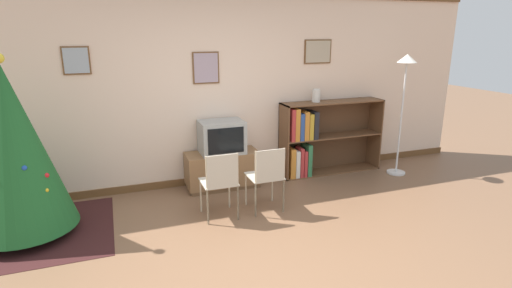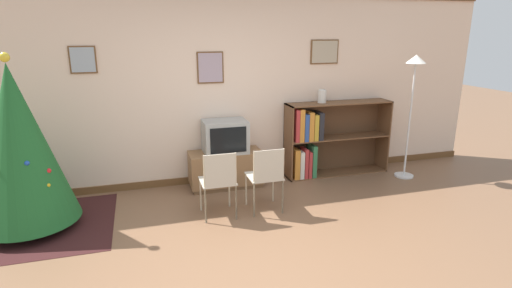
% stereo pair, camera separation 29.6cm
% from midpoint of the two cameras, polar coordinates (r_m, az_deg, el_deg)
% --- Properties ---
extents(ground_plane, '(24.00, 24.00, 0.00)m').
position_cam_midpoint_polar(ground_plane, '(3.96, 3.27, -16.87)').
color(ground_plane, brown).
extents(wall_back, '(8.53, 0.11, 2.70)m').
position_cam_midpoint_polar(wall_back, '(5.66, -4.62, 7.79)').
color(wall_back, beige).
rests_on(wall_back, ground_plane).
extents(area_rug, '(1.74, 1.52, 0.01)m').
position_cam_midpoint_polar(area_rug, '(5.16, -27.81, -10.55)').
color(area_rug, '#381919').
rests_on(area_rug, ground_plane).
extents(christmas_tree, '(1.06, 1.06, 1.93)m').
position_cam_midpoint_polar(christmas_tree, '(4.85, -29.26, -0.22)').
color(christmas_tree, maroon).
rests_on(christmas_tree, area_rug).
extents(tv_console, '(1.02, 0.44, 0.51)m').
position_cam_midpoint_polar(tv_console, '(5.67, -2.85, -3.59)').
color(tv_console, brown).
rests_on(tv_console, ground_plane).
extents(television, '(0.60, 0.43, 0.45)m').
position_cam_midpoint_polar(television, '(5.52, -2.91, 1.07)').
color(television, '#9E9E99').
rests_on(television, tv_console).
extents(folding_chair_left, '(0.40, 0.40, 0.82)m').
position_cam_midpoint_polar(folding_chair_left, '(4.64, -3.51, -5.22)').
color(folding_chair_left, '#BCB29E').
rests_on(folding_chair_left, ground_plane).
extents(folding_chair_right, '(0.40, 0.40, 0.82)m').
position_cam_midpoint_polar(folding_chair_right, '(4.80, 3.26, -4.52)').
color(folding_chair_right, '#BCB29E').
rests_on(folding_chair_right, ground_plane).
extents(bookshelf, '(1.63, 0.36, 1.12)m').
position_cam_midpoint_polar(bookshelf, '(6.12, 10.52, 0.57)').
color(bookshelf, brown).
rests_on(bookshelf, ground_plane).
extents(vase, '(0.12, 0.12, 0.19)m').
position_cam_midpoint_polar(vase, '(6.02, 10.82, 6.75)').
color(vase, silver).
rests_on(vase, bookshelf).
extents(standing_lamp, '(0.28, 0.28, 1.82)m').
position_cam_midpoint_polar(standing_lamp, '(6.26, 22.86, 7.79)').
color(standing_lamp, silver).
rests_on(standing_lamp, ground_plane).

